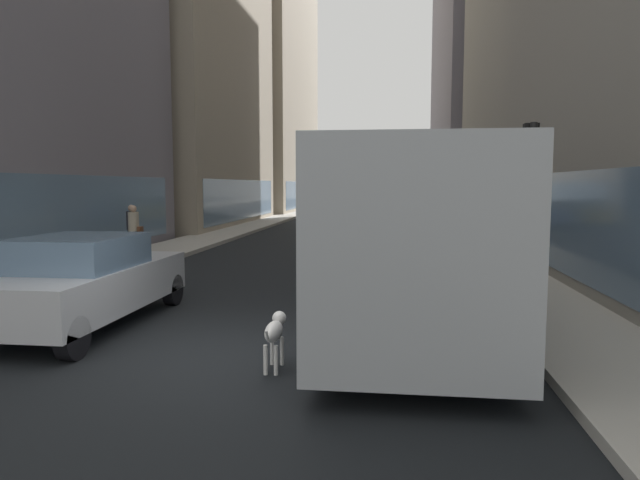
{
  "coord_description": "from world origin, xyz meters",
  "views": [
    {
      "loc": [
        2.5,
        -7.76,
        2.49
      ],
      "look_at": [
        1.12,
        3.22,
        1.4
      ],
      "focal_mm": 31.36,
      "sensor_mm": 36.0,
      "label": 1
    }
  ],
  "objects_px": {
    "dalmatian_dog": "(275,331)",
    "traffic_light_near": "(530,188)",
    "car_blue_hatchback": "(369,212)",
    "pedestrian_with_handbag": "(134,231)",
    "transit_bus": "(405,220)",
    "pedestrian_in_coat": "(132,230)",
    "car_yellow_taxi": "(333,211)",
    "car_silver_sedan": "(85,280)"
  },
  "relations": [
    {
      "from": "transit_bus",
      "to": "car_blue_hatchback",
      "type": "distance_m",
      "value": 22.83
    },
    {
      "from": "car_blue_hatchback",
      "to": "traffic_light_near",
      "type": "bearing_deg",
      "value": -81.3
    },
    {
      "from": "dalmatian_dog",
      "to": "pedestrian_in_coat",
      "type": "xyz_separation_m",
      "value": [
        -6.98,
        10.29,
        0.5
      ]
    },
    {
      "from": "car_silver_sedan",
      "to": "traffic_light_near",
      "type": "height_order",
      "value": "traffic_light_near"
    },
    {
      "from": "car_yellow_taxi",
      "to": "dalmatian_dog",
      "type": "distance_m",
      "value": 28.75
    },
    {
      "from": "car_silver_sedan",
      "to": "pedestrian_in_coat",
      "type": "bearing_deg",
      "value": 110.76
    },
    {
      "from": "pedestrian_with_handbag",
      "to": "pedestrian_in_coat",
      "type": "xyz_separation_m",
      "value": [
        -0.28,
        0.43,
        -0.0
      ]
    },
    {
      "from": "car_yellow_taxi",
      "to": "pedestrian_in_coat",
      "type": "xyz_separation_m",
      "value": [
        -4.82,
        -18.37,
        0.19
      ]
    },
    {
      "from": "car_yellow_taxi",
      "to": "traffic_light_near",
      "type": "relative_size",
      "value": 1.26
    },
    {
      "from": "pedestrian_in_coat",
      "to": "traffic_light_near",
      "type": "xyz_separation_m",
      "value": [
        10.92,
        -7.51,
        1.43
      ]
    },
    {
      "from": "car_yellow_taxi",
      "to": "pedestrian_with_handbag",
      "type": "height_order",
      "value": "pedestrian_with_handbag"
    },
    {
      "from": "car_blue_hatchback",
      "to": "car_yellow_taxi",
      "type": "bearing_deg",
      "value": 144.76
    },
    {
      "from": "transit_bus",
      "to": "pedestrian_with_handbag",
      "type": "distance_m",
      "value": 10.27
    },
    {
      "from": "transit_bus",
      "to": "car_yellow_taxi",
      "type": "height_order",
      "value": "transit_bus"
    },
    {
      "from": "dalmatian_dog",
      "to": "traffic_light_near",
      "type": "height_order",
      "value": "traffic_light_near"
    },
    {
      "from": "car_silver_sedan",
      "to": "traffic_light_near",
      "type": "xyz_separation_m",
      "value": [
        7.7,
        0.98,
        1.61
      ]
    },
    {
      "from": "pedestrian_with_handbag",
      "to": "traffic_light_near",
      "type": "distance_m",
      "value": 12.86
    },
    {
      "from": "car_blue_hatchback",
      "to": "car_silver_sedan",
      "type": "distance_m",
      "value": 25.48
    },
    {
      "from": "car_yellow_taxi",
      "to": "car_blue_hatchback",
      "type": "relative_size",
      "value": 1.1
    },
    {
      "from": "pedestrian_with_handbag",
      "to": "car_blue_hatchback",
      "type": "bearing_deg",
      "value": 67.91
    },
    {
      "from": "car_yellow_taxi",
      "to": "pedestrian_in_coat",
      "type": "distance_m",
      "value": 19.0
    },
    {
      "from": "pedestrian_in_coat",
      "to": "traffic_light_near",
      "type": "relative_size",
      "value": 0.5
    },
    {
      "from": "dalmatian_dog",
      "to": "traffic_light_near",
      "type": "relative_size",
      "value": 0.28
    },
    {
      "from": "car_yellow_taxi",
      "to": "car_blue_hatchback",
      "type": "distance_m",
      "value": 2.94
    },
    {
      "from": "transit_bus",
      "to": "dalmatian_dog",
      "type": "bearing_deg",
      "value": -113.5
    },
    {
      "from": "pedestrian_in_coat",
      "to": "transit_bus",
      "type": "bearing_deg",
      "value": -34.56
    },
    {
      "from": "car_yellow_taxi",
      "to": "pedestrian_with_handbag",
      "type": "bearing_deg",
      "value": -103.58
    },
    {
      "from": "traffic_light_near",
      "to": "car_blue_hatchback",
      "type": "bearing_deg",
      "value": 98.7
    },
    {
      "from": "car_yellow_taxi",
      "to": "pedestrian_with_handbag",
      "type": "xyz_separation_m",
      "value": [
        -4.54,
        -18.8,
        0.19
      ]
    },
    {
      "from": "pedestrian_in_coat",
      "to": "car_yellow_taxi",
      "type": "bearing_deg",
      "value": 75.31
    },
    {
      "from": "car_blue_hatchback",
      "to": "pedestrian_in_coat",
      "type": "xyz_separation_m",
      "value": [
        -7.22,
        -16.68,
        0.19
      ]
    },
    {
      "from": "car_blue_hatchback",
      "to": "pedestrian_in_coat",
      "type": "height_order",
      "value": "pedestrian_in_coat"
    },
    {
      "from": "transit_bus",
      "to": "car_yellow_taxi",
      "type": "xyz_separation_m",
      "value": [
        -4.0,
        24.45,
        -0.96
      ]
    },
    {
      "from": "car_blue_hatchback",
      "to": "pedestrian_with_handbag",
      "type": "relative_size",
      "value": 2.32
    },
    {
      "from": "transit_bus",
      "to": "car_silver_sedan",
      "type": "relative_size",
      "value": 2.54
    },
    {
      "from": "car_blue_hatchback",
      "to": "car_silver_sedan",
      "type": "bearing_deg",
      "value": -99.03
    },
    {
      "from": "dalmatian_dog",
      "to": "traffic_light_near",
      "type": "distance_m",
      "value": 5.19
    },
    {
      "from": "car_blue_hatchback",
      "to": "traffic_light_near",
      "type": "relative_size",
      "value": 1.15
    },
    {
      "from": "car_blue_hatchback",
      "to": "pedestrian_in_coat",
      "type": "relative_size",
      "value": 2.32
    },
    {
      "from": "car_silver_sedan",
      "to": "traffic_light_near",
      "type": "bearing_deg",
      "value": 7.25
    },
    {
      "from": "dalmatian_dog",
      "to": "transit_bus",
      "type": "bearing_deg",
      "value": 66.5
    },
    {
      "from": "dalmatian_dog",
      "to": "pedestrian_with_handbag",
      "type": "height_order",
      "value": "pedestrian_with_handbag"
    }
  ]
}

